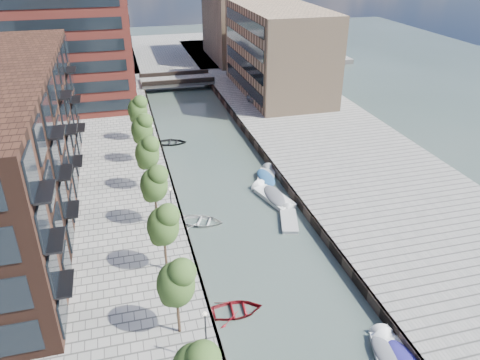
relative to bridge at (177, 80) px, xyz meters
name	(u,v)px	position (x,y,z in m)	size (l,w,h in m)	color
water	(213,158)	(0.00, -32.00, -1.39)	(300.00, 300.00, 0.00)	#38473F
quay_right	(330,142)	(16.00, -32.00, -0.89)	(20.00, 140.00, 1.00)	gray
quay_wall_left	(165,160)	(-6.10, -32.00, -0.89)	(0.25, 140.00, 1.00)	#332823
quay_wall_right	(259,149)	(6.10, -32.00, -0.89)	(0.25, 140.00, 1.00)	#332823
far_closure	(160,53)	(0.00, 28.00, -0.89)	(80.00, 40.00, 1.00)	gray
apartment_block	(18,147)	(-20.00, -42.00, 6.61)	(8.00, 38.00, 14.00)	black
tower	(63,4)	(-17.00, -7.00, 14.61)	(18.00, 18.00, 30.00)	#9C392D
tan_block_near	(278,50)	(16.00, -10.00, 6.61)	(12.00, 25.00, 14.00)	#A18162
tan_block_far	(238,20)	(16.00, 16.00, 7.61)	(12.00, 20.00, 16.00)	#A18162
bridge	(177,80)	(0.00, 0.00, 0.00)	(13.00, 6.00, 1.30)	gray
tree_1	(176,282)	(-8.50, -61.00, 3.92)	(2.50, 2.50, 5.95)	#382619
tree_2	(163,224)	(-8.50, -54.00, 3.92)	(2.50, 2.50, 5.95)	#382619
tree_3	(154,183)	(-8.50, -47.00, 3.92)	(2.50, 2.50, 5.95)	#382619
tree_4	(147,152)	(-8.50, -40.00, 3.92)	(2.50, 2.50, 5.95)	#382619
tree_5	(142,128)	(-8.50, -33.00, 3.92)	(2.50, 2.50, 5.95)	#382619
tree_6	(137,109)	(-8.50, -26.00, 3.92)	(2.50, 2.50, 5.95)	#382619
lamp_0	(206,332)	(-7.20, -64.00, 2.12)	(0.24, 0.24, 4.12)	black
lamp_1	(171,203)	(-7.20, -48.00, 2.12)	(0.24, 0.24, 4.12)	black
lamp_2	(154,138)	(-7.20, -32.00, 2.12)	(0.24, 0.24, 4.12)	black
sloop_2	(236,312)	(-4.08, -59.22, -1.39)	(2.95, 4.13, 0.86)	maroon
sloop_3	(202,223)	(-4.26, -46.56, -1.39)	(3.08, 4.31, 0.89)	silver
sloop_4	(172,144)	(-4.46, -26.06, -1.39)	(2.92, 4.09, 0.85)	black
motorboat_1	(388,355)	(4.61, -65.92, -1.19)	(3.06, 5.18, 1.63)	white
motorboat_2	(289,219)	(4.19, -48.12, -1.30)	(2.71, 4.74, 1.50)	#B2B1B0
motorboat_3	(266,177)	(4.75, -39.22, -1.18)	(3.83, 5.55, 1.76)	#ADAEAC
motorboat_4	(271,196)	(3.92, -43.50, -1.16)	(3.47, 6.03, 1.90)	white
car	(256,99)	(10.59, -15.40, 0.29)	(1.61, 3.99, 1.36)	#999C9D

